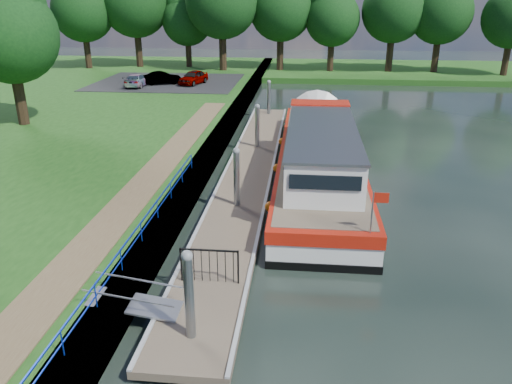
# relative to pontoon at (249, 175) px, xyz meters

# --- Properties ---
(ground) EXTENTS (160.00, 160.00, 0.00)m
(ground) POSITION_rel_pontoon_xyz_m (0.00, -13.00, -0.18)
(ground) COLOR black
(ground) RESTS_ON ground
(bank_edge) EXTENTS (1.10, 90.00, 0.78)m
(bank_edge) POSITION_rel_pontoon_xyz_m (-2.55, 2.00, 0.20)
(bank_edge) COLOR #473D2D
(bank_edge) RESTS_ON ground
(far_bank) EXTENTS (60.00, 18.00, 0.60)m
(far_bank) POSITION_rel_pontoon_xyz_m (12.00, 39.00, 0.12)
(far_bank) COLOR #1A4714
(far_bank) RESTS_ON ground
(footpath) EXTENTS (1.60, 40.00, 0.05)m
(footpath) POSITION_rel_pontoon_xyz_m (-4.40, -5.00, 0.62)
(footpath) COLOR brown
(footpath) RESTS_ON riverbank
(carpark) EXTENTS (14.00, 12.00, 0.06)m
(carpark) POSITION_rel_pontoon_xyz_m (-11.00, 25.00, 0.62)
(carpark) COLOR black
(carpark) RESTS_ON riverbank
(blue_fence) EXTENTS (0.04, 18.04, 0.72)m
(blue_fence) POSITION_rel_pontoon_xyz_m (-2.75, -10.00, 1.13)
(blue_fence) COLOR #0C2DBF
(blue_fence) RESTS_ON riverbank
(pontoon) EXTENTS (2.50, 30.00, 0.56)m
(pontoon) POSITION_rel_pontoon_xyz_m (0.00, 0.00, 0.00)
(pontoon) COLOR brown
(pontoon) RESTS_ON ground
(mooring_piles) EXTENTS (0.30, 27.30, 3.55)m
(mooring_piles) POSITION_rel_pontoon_xyz_m (0.00, 0.00, 1.10)
(mooring_piles) COLOR gray
(mooring_piles) RESTS_ON ground
(gangway) EXTENTS (2.58, 1.00, 0.92)m
(gangway) POSITION_rel_pontoon_xyz_m (-1.85, -12.50, 0.44)
(gangway) COLOR #A5A8AD
(gangway) RESTS_ON ground
(gate_panel) EXTENTS (1.85, 0.05, 1.15)m
(gate_panel) POSITION_rel_pontoon_xyz_m (-0.00, -10.80, 0.97)
(gate_panel) COLOR black
(gate_panel) RESTS_ON ground
(barge) EXTENTS (4.36, 21.15, 4.78)m
(barge) POSITION_rel_pontoon_xyz_m (3.60, 1.24, 0.90)
(barge) COLOR black
(barge) RESTS_ON ground
(horizon_trees) EXTENTS (54.38, 10.03, 12.87)m
(horizon_trees) POSITION_rel_pontoon_xyz_m (-1.61, 35.68, 7.76)
(horizon_trees) COLOR #332316
(horizon_trees) RESTS_ON ground
(bank_tree_a) EXTENTS (6.12, 6.12, 9.72)m
(bank_tree_a) POSITION_rel_pontoon_xyz_m (-15.99, 7.08, 6.84)
(bank_tree_a) COLOR #332316
(bank_tree_a) RESTS_ON riverbank
(car_a) EXTENTS (2.60, 4.13, 1.31)m
(car_a) POSITION_rel_pontoon_xyz_m (-8.09, 23.78, 1.31)
(car_a) COLOR #999999
(car_a) RESTS_ON carpark
(car_b) EXTENTS (3.82, 2.42, 1.19)m
(car_b) POSITION_rel_pontoon_xyz_m (-11.05, 23.47, 1.25)
(car_b) COLOR #999999
(car_b) RESTS_ON carpark
(car_c) EXTENTS (1.74, 4.04, 1.16)m
(car_c) POSITION_rel_pontoon_xyz_m (-13.14, 22.01, 1.23)
(car_c) COLOR #999999
(car_c) RESTS_ON carpark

